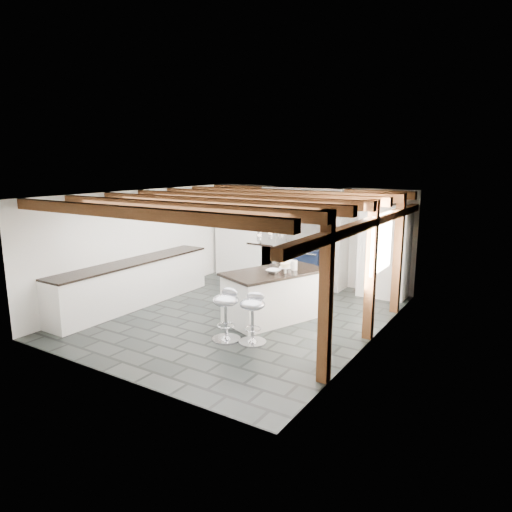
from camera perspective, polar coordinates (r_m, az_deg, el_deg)
The scene contains 6 objects.
ground at distance 8.77m, azimuth -1.96°, elevation -7.44°, with size 6.00×6.00×0.00m, color black.
room_shell at distance 9.97m, azimuth -0.34°, elevation 1.26°, with size 6.00×6.03×6.00m.
range_cooker at distance 10.88m, azimuth 5.94°, elevation -1.14°, with size 1.00×0.63×0.99m.
kitchen_island at distance 8.45m, azimuth 2.30°, elevation -4.84°, with size 1.60×2.09×1.23m.
bar_stool_near at distance 7.34m, azimuth -0.44°, elevation -7.04°, with size 0.54×0.54×0.84m.
bar_stool_far at distance 7.46m, azimuth -3.75°, elevation -6.56°, with size 0.47×0.47×0.87m.
Camera 1 is at (4.65, -6.85, 2.89)m, focal length 32.00 mm.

